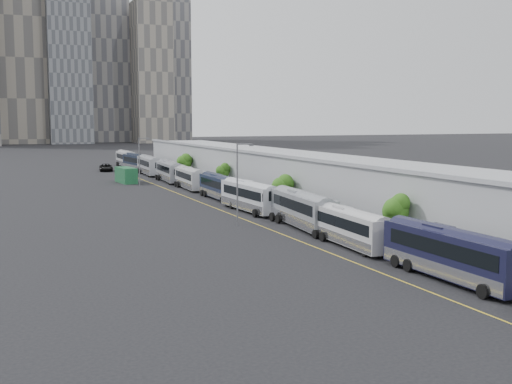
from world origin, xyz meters
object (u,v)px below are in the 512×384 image
suv (106,168)px  bus_8 (150,167)px  bus_1 (451,258)px  bus_2 (350,230)px  bus_6 (190,180)px  bus_10 (126,160)px  bus_5 (220,189)px  street_lamp_near (239,179)px  bus_4 (250,199)px  street_lamp_far (140,158)px  bus_9 (137,163)px  shipping_container (126,175)px  bus_7 (170,173)px  bus_3 (303,212)px

suv → bus_8: bearing=-55.9°
bus_1 → bus_2: bearing=90.5°
bus_6 → bus_10: size_ratio=0.92×
bus_5 → street_lamp_near: (-6.03, -23.66, 3.79)m
bus_4 → street_lamp_far: bearing=96.3°
bus_1 → bus_9: bearing=89.2°
shipping_container → street_lamp_near: bearing=-93.0°
bus_5 → suv: bus_5 is taller
street_lamp_near → bus_10: bearing=86.3°
bus_1 → bus_10: bus_10 is taller
bus_6 → bus_2: bearing=-87.6°
bus_2 → bus_9: size_ratio=0.93×
bus_2 → bus_9: bus_9 is taller
bus_1 → bus_6: bus_1 is taller
bus_4 → suv: 73.07m
street_lamp_far → suv: size_ratio=1.40×
bus_8 → suv: (-6.98, 13.66, -0.86)m
bus_4 → shipping_container: size_ratio=1.97×
suv → street_lamp_far: bearing=-82.2°
bus_7 → street_lamp_far: (-6.55, -4.05, 3.32)m
bus_5 → shipping_container: size_ratio=1.84×
bus_6 → bus_8: bearing=92.7°
bus_5 → bus_10: size_ratio=0.91×
bus_8 → bus_2: bearing=-88.5°
street_lamp_near → bus_8: bearing=85.0°
bus_6 → shipping_container: bus_6 is taller
bus_4 → bus_9: bearing=87.2°
street_lamp_near → street_lamp_far: size_ratio=1.08×
bus_4 → bus_1: bearing=-91.8°
bus_2 → bus_6: 53.75m
bus_9 → street_lamp_near: street_lamp_near is taller
bus_8 → bus_10: bearing=91.9°
street_lamp_near → bus_1: bearing=-78.9°
bus_4 → bus_3: bearing=-89.2°
bus_3 → shipping_container: bearing=103.3°
bus_3 → bus_9: 85.84m
bus_7 → shipping_container: bus_7 is taller
bus_5 → bus_8: (0.04, 45.28, 0.16)m
bus_3 → bus_9: bearing=95.4°
bus_9 → bus_4: bearing=-96.2°
street_lamp_near → bus_5: bearing=75.7°
bus_3 → suv: (-7.03, 86.43, -0.84)m
bus_2 → bus_7: bus_7 is taller
bus_3 → bus_5: size_ratio=1.10×
street_lamp_near → bus_7: bearing=83.4°
bus_8 → shipping_container: 17.17m
bus_8 → street_lamp_near: street_lamp_near is taller
bus_1 → bus_7: 81.53m
street_lamp_near → bus_4: bearing=61.3°
bus_4 → bus_10: bus_10 is taller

